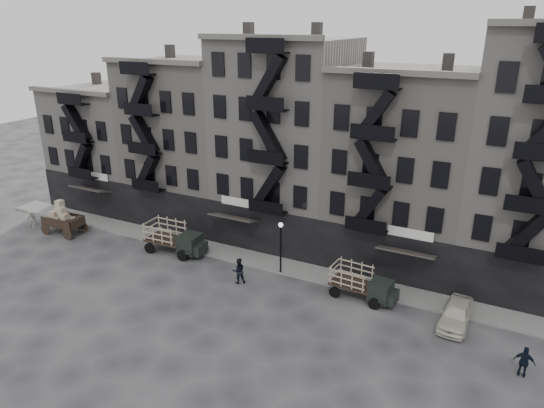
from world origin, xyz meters
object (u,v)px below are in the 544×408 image
at_px(pedestrian_west, 80,225).
at_px(stake_truck_west, 174,236).
at_px(car_east, 456,314).
at_px(pedestrian_mid, 239,271).
at_px(policeman, 524,362).
at_px(wagon, 62,215).
at_px(horse, 30,218).
at_px(stake_truck_east, 362,281).

bearing_deg(pedestrian_west, stake_truck_west, -27.57).
distance_m(car_east, pedestrian_mid, 15.19).
bearing_deg(policeman, pedestrian_west, 0.80).
relative_size(wagon, pedestrian_mid, 1.89).
bearing_deg(horse, policeman, -70.25).
bearing_deg(policeman, horse, 2.85).
bearing_deg(policeman, car_east, -36.00).
bearing_deg(horse, car_east, -65.29).
relative_size(stake_truck_east, policeman, 2.57).
bearing_deg(car_east, horse, -174.01).
bearing_deg(stake_truck_east, pedestrian_mid, -162.27).
distance_m(stake_truck_west, pedestrian_mid, 7.65).
xyz_separation_m(stake_truck_west, policeman, (26.41, -3.69, -0.58)).
height_order(stake_truck_east, policeman, stake_truck_east).
distance_m(horse, pedestrian_mid, 22.98).
bearing_deg(policeman, pedestrian_mid, 0.24).
bearing_deg(stake_truck_east, car_east, 1.77).
xyz_separation_m(wagon, stake_truck_west, (11.55, 1.38, -0.29)).
relative_size(horse, pedestrian_mid, 1.01).
relative_size(horse, stake_truck_east, 0.42).
xyz_separation_m(wagon, policeman, (37.96, -2.32, -0.87)).
distance_m(car_east, pedestrian_west, 32.72).
bearing_deg(stake_truck_west, wagon, -175.04).
height_order(horse, pedestrian_west, horse).
height_order(horse, stake_truck_east, stake_truck_east).
distance_m(car_east, policeman, 5.26).
height_order(stake_truck_east, car_east, stake_truck_east).
xyz_separation_m(wagon, stake_truck_east, (27.68, 1.48, -0.47)).
relative_size(stake_truck_east, car_east, 1.09).
height_order(pedestrian_west, pedestrian_mid, pedestrian_mid).
bearing_deg(stake_truck_east, policeman, -15.66).
distance_m(stake_truck_west, pedestrian_west, 10.28).
height_order(horse, car_east, horse).
relative_size(wagon, stake_truck_west, 0.71).
relative_size(stake_truck_east, pedestrian_mid, 2.39).
bearing_deg(policeman, stake_truck_east, -14.75).
xyz_separation_m(stake_truck_west, car_east, (22.48, -0.21, -0.77)).
distance_m(stake_truck_east, pedestrian_mid, 8.99).
distance_m(wagon, pedestrian_west, 1.78).
bearing_deg(pedestrian_west, policeman, -36.05).
height_order(horse, wagon, wagon).
bearing_deg(horse, pedestrian_west, -56.29).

